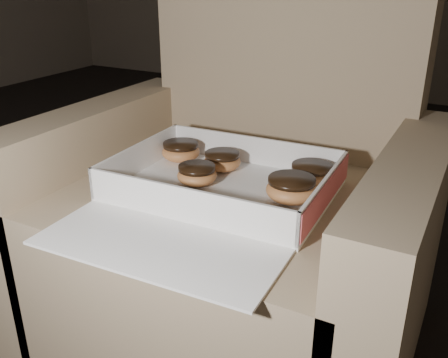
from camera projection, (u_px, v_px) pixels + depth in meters
floor at (90, 230)px, 1.64m from camera, size 4.50×4.50×0.00m
armchair at (238, 224)px, 1.12m from camera, size 0.81×0.68×0.84m
bakery_box at (215, 194)px, 0.97m from camera, size 0.43×0.50×0.07m
donut_a at (291, 189)px, 0.94m from camera, size 0.10×0.10×0.05m
donut_b at (222, 161)px, 1.09m from camera, size 0.08×0.08×0.04m
donut_c at (312, 174)px, 1.01m from camera, size 0.09×0.09×0.04m
donut_d at (181, 151)px, 1.14m from camera, size 0.09×0.09×0.04m
donut_e at (197, 174)px, 1.02m from camera, size 0.08×0.08×0.04m
crumb_a at (279, 225)px, 0.86m from camera, size 0.01×0.01×0.00m
crumb_b at (215, 197)px, 0.96m from camera, size 0.01×0.01×0.00m
crumb_c at (196, 214)px, 0.89m from camera, size 0.01×0.01×0.00m
crumb_d at (241, 228)px, 0.85m from camera, size 0.01×0.01×0.00m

